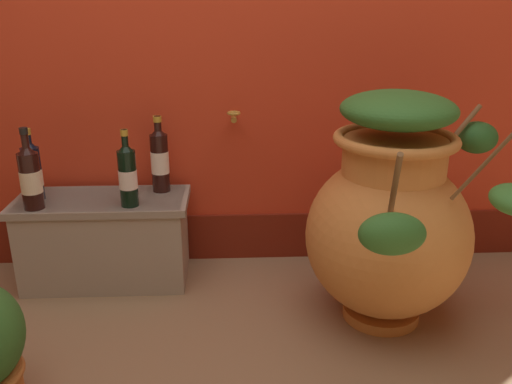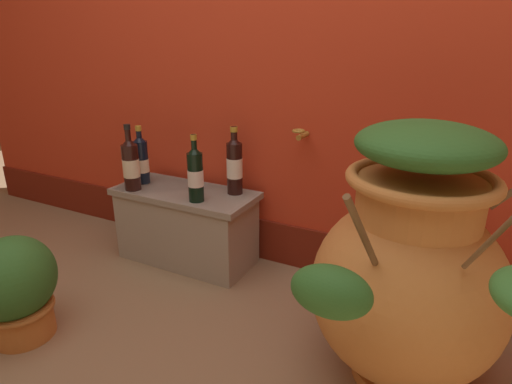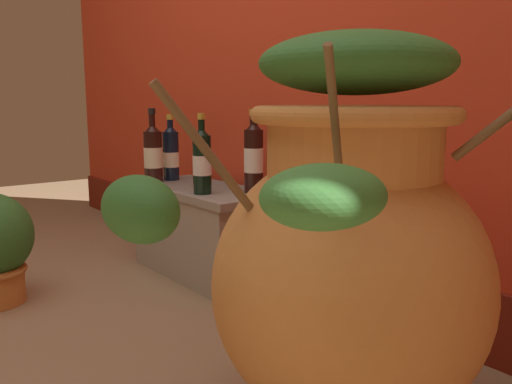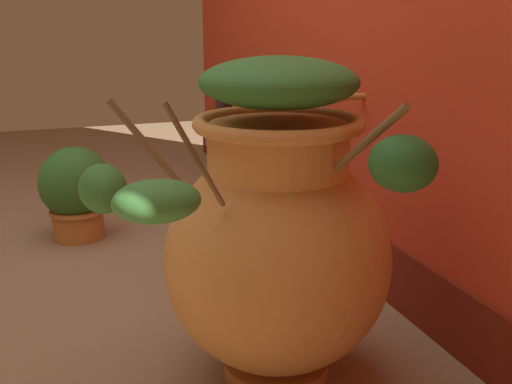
% 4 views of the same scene
% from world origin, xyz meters
% --- Properties ---
extents(ground_plane, '(7.00, 7.00, 0.00)m').
position_xyz_m(ground_plane, '(0.00, 0.00, 0.00)').
color(ground_plane, '#896B4C').
extents(terracotta_urn, '(0.72, 0.78, 0.86)m').
position_xyz_m(terracotta_urn, '(0.63, 0.56, 0.40)').
color(terracotta_urn, '#CC7F3D').
rests_on(terracotta_urn, ground_plane).
extents(stone_ledge, '(0.71, 0.32, 0.37)m').
position_xyz_m(stone_ledge, '(-0.47, 0.91, 0.20)').
color(stone_ledge, '#9E9384').
rests_on(stone_ledge, ground_plane).
extents(wine_bottle_left, '(0.08, 0.08, 0.32)m').
position_xyz_m(wine_bottle_left, '(-0.23, 0.99, 0.52)').
color(wine_bottle_left, black).
rests_on(wine_bottle_left, stone_ledge).
extents(wine_bottle_middle, '(0.08, 0.08, 0.32)m').
position_xyz_m(wine_bottle_middle, '(-0.70, 0.81, 0.51)').
color(wine_bottle_middle, black).
rests_on(wine_bottle_middle, stone_ledge).
extents(wine_bottle_right, '(0.07, 0.07, 0.31)m').
position_xyz_m(wine_bottle_right, '(-0.34, 0.82, 0.51)').
color(wine_bottle_right, black).
rests_on(wine_bottle_right, stone_ledge).
extents(wine_bottle_back, '(0.07, 0.07, 0.29)m').
position_xyz_m(wine_bottle_back, '(-0.73, 0.91, 0.50)').
color(wine_bottle_back, black).
rests_on(wine_bottle_back, stone_ledge).
extents(potted_shrub, '(0.27, 0.31, 0.41)m').
position_xyz_m(potted_shrub, '(-0.67, 0.13, 0.21)').
color(potted_shrub, '#C17033').
rests_on(potted_shrub, ground_plane).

